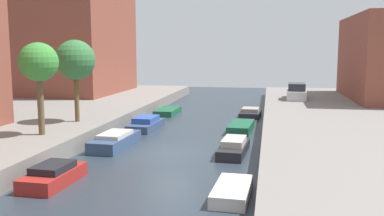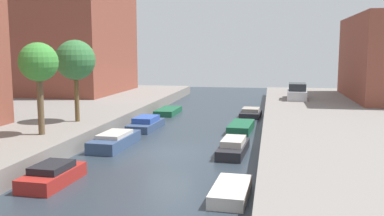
% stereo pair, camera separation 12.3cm
% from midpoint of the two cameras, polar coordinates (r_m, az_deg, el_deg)
% --- Properties ---
extents(ground_plane, '(84.00, 84.00, 0.00)m').
position_cam_midpoint_polar(ground_plane, '(23.80, -3.03, -6.05)').
color(ground_plane, '#28333D').
extents(street_tree_2, '(2.15, 2.15, 5.13)m').
position_cam_midpoint_polar(street_tree_2, '(24.78, -20.10, 5.64)').
color(street_tree_2, brown).
rests_on(street_tree_2, quay_left).
extents(street_tree_3, '(2.61, 2.61, 5.37)m').
position_cam_midpoint_polar(street_tree_3, '(28.73, -15.58, 6.19)').
color(street_tree_3, brown).
rests_on(street_tree_3, quay_left).
extents(parked_car, '(1.99, 4.70, 1.55)m').
position_cam_midpoint_polar(parked_car, '(41.98, 13.81, 2.07)').
color(parked_car, '#B7B7BC').
rests_on(parked_car, quay_right).
extents(moored_boat_left_2, '(1.65, 3.40, 0.90)m').
position_cam_midpoint_polar(moored_boat_left_2, '(19.25, -18.36, -8.63)').
color(moored_boat_left_2, maroon).
rests_on(moored_boat_left_2, ground_plane).
extents(moored_boat_left_3, '(1.82, 4.52, 0.90)m').
position_cam_midpoint_polar(moored_boat_left_3, '(25.42, -10.46, -4.35)').
color(moored_boat_left_3, '#33476B').
rests_on(moored_boat_left_3, ground_plane).
extents(moored_boat_left_4, '(1.83, 4.17, 0.91)m').
position_cam_midpoint_polar(moored_boat_left_4, '(30.88, -6.35, -2.14)').
color(moored_boat_left_4, '#33476B').
rests_on(moored_boat_left_4, ground_plane).
extents(moored_boat_left_5, '(1.71, 4.06, 0.49)m').
position_cam_midpoint_polar(moored_boat_left_5, '(38.01, -3.37, -0.43)').
color(moored_boat_left_5, '#195638').
rests_on(moored_boat_left_5, ground_plane).
extents(moored_boat_right_2, '(1.51, 3.20, 0.50)m').
position_cam_midpoint_polar(moored_boat_right_2, '(16.84, 5.25, -11.11)').
color(moored_boat_right_2, beige).
rests_on(moored_boat_right_2, ground_plane).
extents(moored_boat_right_3, '(1.59, 4.08, 0.89)m').
position_cam_midpoint_polar(moored_boat_right_3, '(23.57, 5.51, -5.29)').
color(moored_boat_right_3, '#232328').
rests_on(moored_boat_right_3, ground_plane).
extents(moored_boat_right_4, '(1.75, 4.08, 0.59)m').
position_cam_midpoint_polar(moored_boat_right_4, '(30.08, 6.51, -2.58)').
color(moored_boat_right_4, '#195638').
rests_on(moored_boat_right_4, ground_plane).
extents(moored_boat_right_5, '(1.82, 3.32, 0.75)m').
position_cam_midpoint_polar(moored_boat_right_5, '(36.70, 7.78, -0.68)').
color(moored_boat_right_5, '#232328').
rests_on(moored_boat_right_5, ground_plane).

